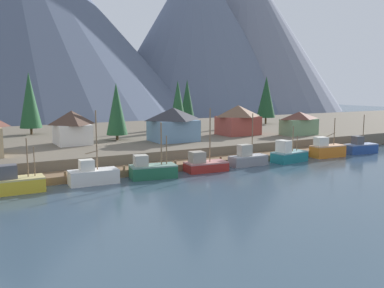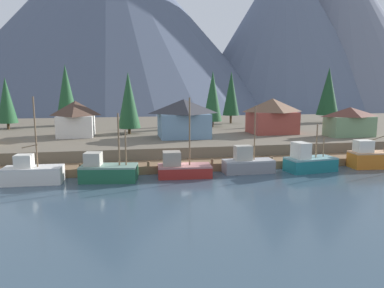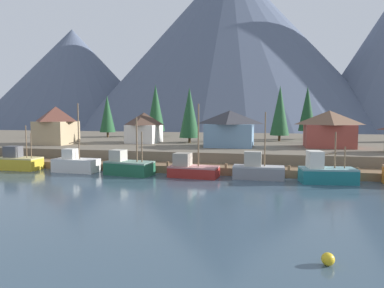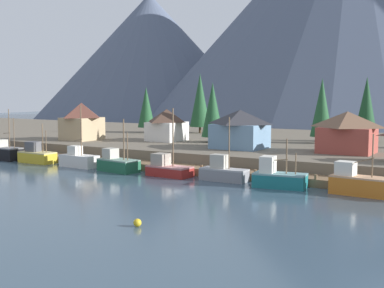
# 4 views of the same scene
# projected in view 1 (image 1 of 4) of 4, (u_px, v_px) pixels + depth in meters

# --- Properties ---
(ground_plane) EXTENTS (400.00, 400.00, 1.00)m
(ground_plane) POSITION_uv_depth(u_px,v_px,m) (148.00, 154.00, 80.50)
(ground_plane) COLOR #384C5B
(dock) EXTENTS (80.00, 4.00, 1.60)m
(dock) POSITION_uv_depth(u_px,v_px,m) (193.00, 164.00, 64.77)
(dock) COLOR brown
(dock) RESTS_ON ground_plane
(shoreline_bank) EXTENTS (400.00, 56.00, 2.50)m
(shoreline_bank) POSITION_uv_depth(u_px,v_px,m) (127.00, 138.00, 90.64)
(shoreline_bank) COLOR #665B4C
(shoreline_bank) RESTS_ON ground_plane
(mountain_central_peak) EXTENTS (153.41, 153.41, 85.84)m
(mountain_central_peak) POSITION_uv_depth(u_px,v_px,m) (9.00, 12.00, 169.44)
(mountain_central_peak) COLOR #4C566B
(mountain_central_peak) RESTS_ON ground_plane
(mountain_east_peak) EXTENTS (93.23, 93.23, 77.42)m
(mountain_east_peak) POSITION_uv_depth(u_px,v_px,m) (196.00, 33.00, 202.61)
(mountain_east_peak) COLOR slate
(mountain_east_peak) RESTS_ON ground_plane
(mountain_far_ridge) EXTENTS (103.63, 103.63, 79.62)m
(mountain_far_ridge) POSITION_uv_depth(u_px,v_px,m) (245.00, 36.00, 223.28)
(mountain_far_ridge) COLOR slate
(mountain_far_ridge) RESTS_ON ground_plane
(fishing_boat_yellow) EXTENTS (6.28, 2.90, 6.45)m
(fishing_boat_yellow) POSITION_uv_depth(u_px,v_px,m) (15.00, 183.00, 48.95)
(fishing_boat_yellow) COLOR gold
(fishing_boat_yellow) RESTS_ON ground_plane
(fishing_boat_white) EXTENTS (6.37, 2.99, 9.53)m
(fishing_boat_white) POSITION_uv_depth(u_px,v_px,m) (93.00, 175.00, 53.40)
(fishing_boat_white) COLOR silver
(fishing_boat_white) RESTS_ON ground_plane
(fishing_boat_green) EXTENTS (6.65, 3.96, 7.68)m
(fishing_boat_green) POSITION_uv_depth(u_px,v_px,m) (152.00, 170.00, 56.88)
(fishing_boat_green) COLOR #1E5B3D
(fishing_boat_green) RESTS_ON ground_plane
(fishing_boat_red) EXTENTS (6.45, 3.40, 9.37)m
(fishing_boat_red) POSITION_uv_depth(u_px,v_px,m) (204.00, 164.00, 61.29)
(fishing_boat_red) COLOR maroon
(fishing_boat_red) RESTS_ON ground_plane
(fishing_boat_grey) EXTENTS (6.27, 2.39, 8.33)m
(fishing_boat_grey) POSITION_uv_depth(u_px,v_px,m) (248.00, 159.00, 65.74)
(fishing_boat_grey) COLOR gray
(fishing_boat_grey) RESTS_ON ground_plane
(fishing_boat_teal) EXTENTS (6.59, 3.74, 5.99)m
(fishing_boat_teal) POSITION_uv_depth(u_px,v_px,m) (288.00, 155.00, 68.87)
(fishing_boat_teal) COLOR #196B70
(fishing_boat_teal) RESTS_ON ground_plane
(fishing_boat_orange) EXTENTS (6.44, 3.09, 6.95)m
(fishing_boat_orange) POSITION_uv_depth(u_px,v_px,m) (327.00, 150.00, 73.72)
(fishing_boat_orange) COLOR #CC6B1E
(fishing_boat_orange) RESTS_ON ground_plane
(fishing_boat_blue) EXTENTS (6.52, 3.20, 7.32)m
(fishing_boat_blue) POSITION_uv_depth(u_px,v_px,m) (360.00, 147.00, 77.96)
(fishing_boat_blue) COLOR navy
(fishing_boat_blue) RESTS_ON ground_plane
(house_white) EXTENTS (5.93, 6.87, 5.90)m
(house_white) POSITION_uv_depth(u_px,v_px,m) (72.00, 127.00, 71.98)
(house_white) COLOR silver
(house_white) RESTS_ON shoreline_bank
(house_green) EXTENTS (7.77, 4.22, 4.85)m
(house_green) POSITION_uv_depth(u_px,v_px,m) (299.00, 123.00, 85.98)
(house_green) COLOR #6B8E66
(house_green) RESTS_ON shoreline_bank
(house_blue) EXTENTS (8.26, 7.21, 6.20)m
(house_blue) POSITION_uv_depth(u_px,v_px,m) (173.00, 124.00, 76.20)
(house_blue) COLOR #6689A8
(house_blue) RESTS_ON shoreline_bank
(house_red) EXTENTS (8.08, 6.68, 6.18)m
(house_red) POSITION_uv_depth(u_px,v_px,m) (238.00, 120.00, 86.25)
(house_red) COLOR #9E4238
(house_red) RESTS_ON shoreline_bank
(conifer_near_left) EXTENTS (4.51, 4.51, 13.05)m
(conifer_near_left) POSITION_uv_depth(u_px,v_px,m) (30.00, 100.00, 86.03)
(conifer_near_left) COLOR #4C3823
(conifer_near_left) RESTS_ON shoreline_bank
(conifer_near_right) EXTENTS (3.91, 3.91, 11.46)m
(conifer_near_right) POSITION_uv_depth(u_px,v_px,m) (178.00, 103.00, 92.81)
(conifer_near_right) COLOR #4C3823
(conifer_near_right) RESTS_ON shoreline_bank
(conifer_mid_right) EXTENTS (3.98, 3.98, 10.76)m
(conifer_mid_right) POSITION_uv_depth(u_px,v_px,m) (117.00, 109.00, 77.28)
(conifer_mid_right) COLOR #4C3823
(conifer_mid_right) RESTS_ON shoreline_bank
(conifer_back_left) EXTENTS (3.75, 3.75, 11.78)m
(conifer_back_left) POSITION_uv_depth(u_px,v_px,m) (187.00, 100.00, 101.54)
(conifer_back_left) COLOR #4C3823
(conifer_back_left) RESTS_ON shoreline_bank
(conifer_back_right) EXTENTS (5.02, 5.02, 12.75)m
(conifer_back_right) POSITION_uv_depth(u_px,v_px,m) (266.00, 97.00, 110.51)
(conifer_back_right) COLOR #4C3823
(conifer_back_right) RESTS_ON shoreline_bank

